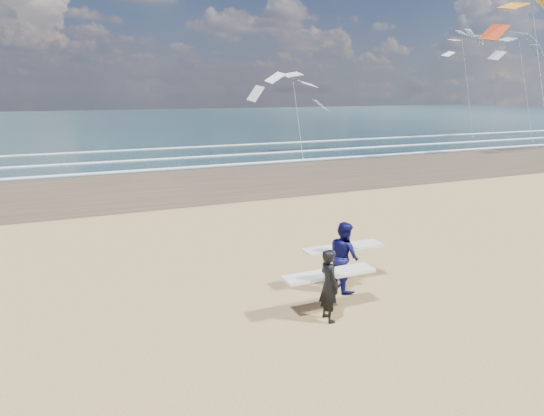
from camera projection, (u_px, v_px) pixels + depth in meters
name	position (u px, v px, depth m)	size (l,w,h in m)	color
wet_sand_strip	(438.00, 163.00, 34.06)	(220.00, 12.00, 0.01)	#463525
ocean	(212.00, 120.00, 82.05)	(220.00, 100.00, 0.02)	#183236
foam_breakers	(357.00, 147.00, 43.03)	(220.00, 11.70, 0.05)	white
surfer_near	(329.00, 283.00, 10.70)	(2.20, 0.92, 1.65)	black
surfer_far	(344.00, 256.00, 12.30)	(2.21, 1.07, 1.80)	#0C0C45
kite_0	(537.00, 45.00, 33.78)	(8.01, 4.98, 12.93)	slate
kite_1	(295.00, 97.00, 37.33)	(6.82, 4.85, 7.48)	slate
kite_2	(523.00, 69.00, 48.90)	(6.85, 4.85, 11.94)	slate
kite_5	(466.00, 74.00, 53.12)	(5.63, 4.72, 12.24)	slate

